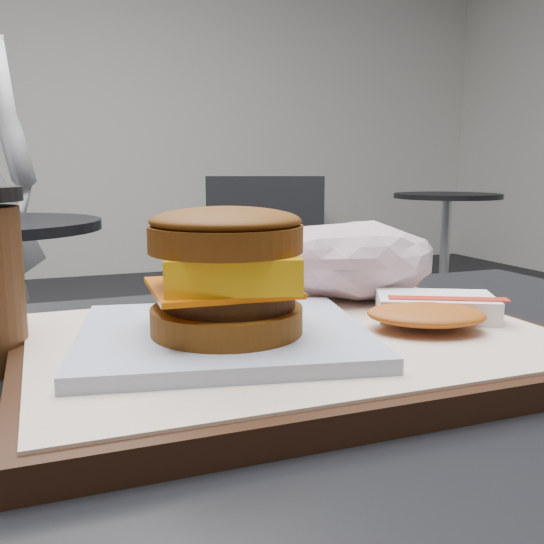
{
  "coord_description": "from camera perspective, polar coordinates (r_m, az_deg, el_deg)",
  "views": [
    {
      "loc": [
        -0.18,
        -0.35,
        0.91
      ],
      "look_at": [
        -0.03,
        0.04,
        0.83
      ],
      "focal_mm": 40.0,
      "sensor_mm": 36.0,
      "label": 1
    }
  ],
  "objects": [
    {
      "name": "crumpled_wrapper",
      "position": [
        0.56,
        7.64,
        1.19
      ],
      "size": [
        0.16,
        0.12,
        0.07
      ],
      "primitive_type": null,
      "color": "silver",
      "rests_on": "serving_tray"
    },
    {
      "name": "bg_table_far",
      "position": [
        5.25,
        1.22,
        6.01
      ],
      "size": [
        0.66,
        0.66,
        0.75
      ],
      "color": "black",
      "rests_on": "ground"
    },
    {
      "name": "serving_tray",
      "position": [
        0.44,
        1.98,
        -6.98
      ],
      "size": [
        0.38,
        0.28,
        0.02
      ],
      "color": "black",
      "rests_on": "customer_table"
    },
    {
      "name": "hash_brown",
      "position": [
        0.48,
        14.79,
        -3.46
      ],
      "size": [
        0.13,
        0.12,
        0.02
      ],
      "color": "white",
      "rests_on": "serving_tray"
    },
    {
      "name": "neighbor_chair",
      "position": [
        2.06,
        -3.81,
        -1.35
      ],
      "size": [
        0.65,
        0.53,
        0.88
      ],
      "color": "#AEAEB3",
      "rests_on": "ground"
    },
    {
      "name": "breakfast_sandwich",
      "position": [
        0.4,
        -4.35,
        -1.46
      ],
      "size": [
        0.22,
        0.2,
        0.09
      ],
      "color": "silver",
      "rests_on": "serving_tray"
    },
    {
      "name": "bg_table_near",
      "position": [
        3.97,
        16.06,
        4.41
      ],
      "size": [
        0.66,
        0.66,
        0.75
      ],
      "color": "black",
      "rests_on": "ground"
    }
  ]
}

